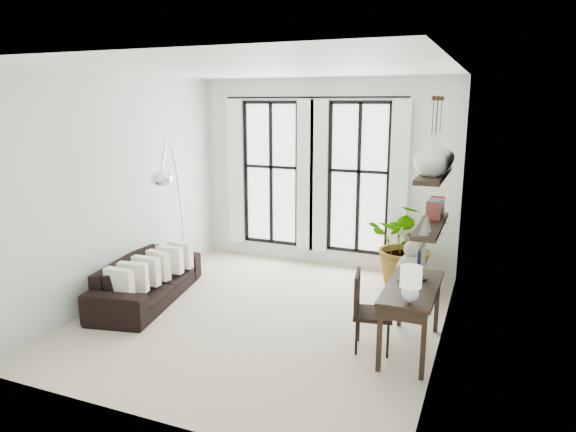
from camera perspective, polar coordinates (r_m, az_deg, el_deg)
The scene contains 16 objects.
floor at distance 7.03m, azimuth -2.52°, elevation -10.97°, with size 5.00×5.00×0.00m, color #C0B799.
ceiling at distance 6.46m, azimuth -2.80°, elevation 16.06°, with size 5.00×5.00×0.00m, color white.
wall_left at distance 7.76m, azimuth -17.93°, elevation 3.02°, with size 5.00×5.00×0.00m, color #B7CCBC.
wall_right at distance 5.99m, azimuth 17.30°, elevation 0.38°, with size 5.00×5.00×0.00m, color white.
wall_back at distance 8.86m, azimuth 4.17°, elevation 4.71°, with size 4.50×4.50×0.00m, color white.
windows at distance 8.86m, azimuth 2.79°, elevation 4.47°, with size 3.26×0.13×2.65m.
wall_shelves at distance 5.74m, azimuth 15.77°, elevation 1.28°, with size 0.25×1.30×0.60m.
sofa at distance 7.69m, azimuth -15.36°, elevation -6.82°, with size 2.14×0.84×0.62m, color black.
throw_pillows at distance 7.57m, azimuth -14.83°, elevation -5.59°, with size 0.40×1.52×0.40m.
plant at distance 8.14m, azimuth 13.21°, elevation -2.98°, with size 1.21×1.05×1.34m, color #2D7228.
desk at distance 5.95m, azimuth 13.52°, elevation -8.19°, with size 0.56×1.33×1.18m.
desk_chair at distance 6.01m, azimuth 8.69°, elevation -9.87°, with size 0.50×0.50×0.92m.
arc_lamp at distance 7.74m, azimuth -12.84°, elevation 4.68°, with size 0.73×1.38×2.31m.
buddha at distance 7.70m, azimuth 13.48°, elevation -6.29°, with size 0.48×0.48×0.86m.
vase_a at distance 5.38m, azimuth 15.75°, elevation 6.35°, with size 0.37×0.37×0.38m, color white.
vase_b at distance 5.78m, azimuth 16.22°, elevation 6.72°, with size 0.37×0.37×0.38m, color white.
Camera 1 is at (2.71, -5.85, 2.80)m, focal length 32.00 mm.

